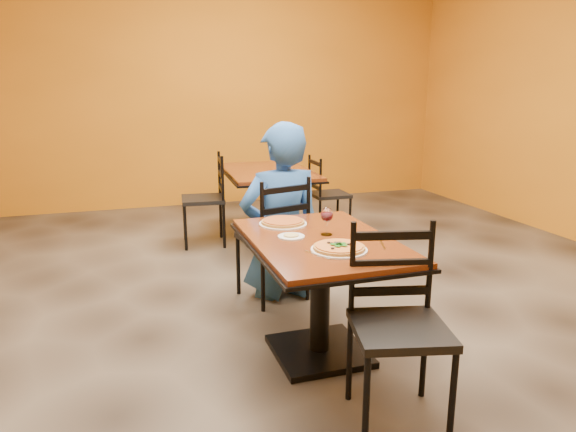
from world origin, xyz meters
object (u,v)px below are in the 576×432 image
object	(u,v)px
chair_second_right	(329,195)
pizza_main	(339,247)
chair_main_near	(400,330)
plate_main	(339,250)
table_main	(320,270)
plate_far	(283,224)
side_plate	(291,237)
wine_glass	(327,220)
chair_main_far	(272,238)
diner	(281,211)
pizza_far	(283,221)
table_second	(268,187)
chair_second_left	(203,200)

from	to	relation	value
chair_second_right	pizza_main	distance (m)	3.04
chair_main_near	plate_main	distance (m)	0.57
chair_main_near	pizza_main	size ratio (longest dim) A/B	3.44
table_main	plate_far	xyz separation A→B (m)	(-0.12, 0.37, 0.20)
side_plate	wine_glass	world-z (taller)	wine_glass
side_plate	chair_main_far	bearing A→B (deg)	81.06
chair_main_far	plate_far	size ratio (longest dim) A/B	3.13
diner	wine_glass	xyz separation A→B (m)	(-0.00, -0.94, 0.16)
chair_second_right	pizza_main	bearing A→B (deg)	159.05
pizza_main	side_plate	xyz separation A→B (m)	(-0.17, 0.33, -0.02)
plate_main	plate_far	distance (m)	0.63
chair_main_far	plate_main	size ratio (longest dim) A/B	3.13
plate_main	side_plate	bearing A→B (deg)	117.25
table_main	diner	distance (m)	1.02
pizza_main	chair_main_near	bearing A→B (deg)	-76.99
side_plate	pizza_far	bearing A→B (deg)	81.96
chair_main_near	plate_far	world-z (taller)	chair_main_near
chair_main_near	plate_main	bearing A→B (deg)	116.60
table_second	plate_far	bearing A→B (deg)	-103.40
plate_main	side_plate	xyz separation A→B (m)	(-0.17, 0.33, 0.00)
side_plate	wine_glass	distance (m)	0.24
chair_main_near	diner	xyz separation A→B (m)	(-0.05, 1.75, 0.19)
table_main	chair_main_near	bearing A→B (deg)	-80.68
chair_main_far	chair_second_left	world-z (taller)	chair_main_far
table_main	table_second	distance (m)	2.59
table_main	chair_main_near	size ratio (longest dim) A/B	1.26
chair_main_far	plate_main	distance (m)	1.25
chair_main_near	diner	size ratio (longest dim) A/B	0.72
chair_second_left	side_plate	world-z (taller)	chair_second_left
chair_second_right	plate_main	xyz separation A→B (m)	(-1.10, -2.81, 0.32)
chair_main_far	plate_far	xyz separation A→B (m)	(-0.10, -0.59, 0.27)
table_second	pizza_far	distance (m)	2.26
chair_main_near	plate_main	world-z (taller)	chair_main_near
table_second	plate_main	distance (m)	2.85
side_plate	wine_glass	bearing A→B (deg)	-2.45
diner	pizza_far	distance (m)	0.67
chair_second_left	pizza_main	xyz separation A→B (m)	(0.31, -2.81, 0.30)
wine_glass	chair_main_far	bearing A→B (deg)	95.21
chair_second_left	plate_far	size ratio (longest dim) A/B	3.05
plate_far	side_plate	distance (m)	0.30
table_main	wine_glass	xyz separation A→B (m)	(0.06, 0.07, 0.28)
table_main	chair_second_right	bearing A→B (deg)	66.57
pizza_far	wine_glass	distance (m)	0.36
table_main	chair_second_left	size ratio (longest dim) A/B	1.30
plate_far	chair_main_near	bearing A→B (deg)	-77.86
plate_far	pizza_far	size ratio (longest dim) A/B	1.11
chair_second_right	diner	bearing A→B (deg)	146.56
chair_second_left	pizza_far	size ratio (longest dim) A/B	3.38
pizza_far	chair_main_near	bearing A→B (deg)	-77.86
chair_main_near	plate_far	distance (m)	1.17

